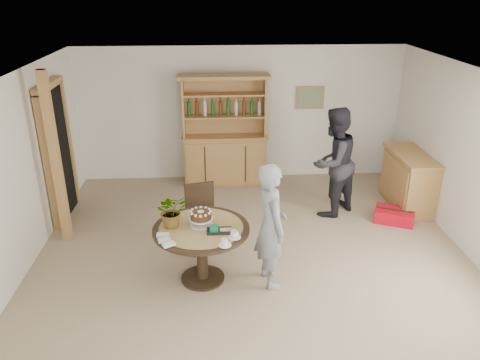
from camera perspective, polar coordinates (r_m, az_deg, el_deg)
name	(u,v)px	position (r m, az deg, el deg)	size (l,w,h in m)	color
ground	(256,280)	(6.16, 1.93, -12.05)	(7.00, 7.00, 0.00)	tan
room_shell	(258,152)	(5.36, 2.20, 3.41)	(6.04, 7.04, 2.52)	white
doorway	(57,151)	(7.82, -21.37, 3.29)	(0.13, 1.10, 2.18)	black
pine_post	(56,160)	(6.98, -21.55, 2.24)	(0.12, 0.12, 2.50)	#B47E4B
hutch	(225,147)	(8.74, -1.87, 4.00)	(1.62, 0.54, 2.04)	#B27B4B
sideboard	(409,180)	(8.31, 19.86, -0.04)	(0.54, 1.26, 0.94)	#B27B4B
dining_table	(202,238)	(5.87, -4.71, -7.06)	(1.20, 1.20, 0.76)	black
dining_chair	(201,213)	(6.63, -4.72, -3.99)	(0.50, 0.50, 0.95)	black
birthday_cake	(201,216)	(5.78, -4.79, -4.42)	(0.30, 0.30, 0.20)	white
flower_vase	(172,211)	(5.76, -8.31, -3.71)	(0.38, 0.33, 0.42)	#3F7233
gift_tray	(219,230)	(5.67, -2.62, -6.06)	(0.30, 0.20, 0.08)	black
coffee_cup_a	(235,235)	(5.53, -0.66, -6.67)	(0.15, 0.15, 0.09)	white
coffee_cup_b	(225,243)	(5.38, -1.86, -7.65)	(0.15, 0.15, 0.08)	white
napkins	(165,240)	(5.54, -9.11, -7.21)	(0.24, 0.33, 0.03)	white
teen_boy	(271,226)	(5.72, 3.79, -5.57)	(0.59, 0.39, 1.61)	gray
adult_person	(333,162)	(7.58, 11.29, 2.12)	(0.86, 0.67, 1.78)	black
red_suitcase	(394,216)	(7.86, 18.30, -4.14)	(0.71, 0.61, 0.21)	red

